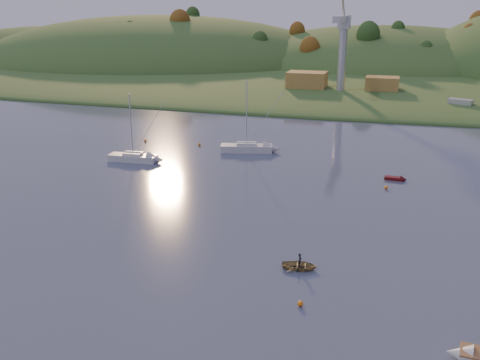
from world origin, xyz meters
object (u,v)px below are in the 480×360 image
(sailboat_near, at_px, (133,157))
(sailboat_far, at_px, (246,147))
(canoe, at_px, (300,266))
(red_tender, at_px, (398,179))

(sailboat_near, distance_m, sailboat_far, 20.05)
(sailboat_far, relative_size, canoe, 3.67)
(sailboat_far, distance_m, red_tender, 28.00)
(sailboat_far, bearing_deg, red_tender, -33.45)
(sailboat_far, xyz_separation_m, red_tender, (26.31, -9.56, -0.57))
(red_tender, bearing_deg, sailboat_near, -172.85)
(sailboat_far, bearing_deg, canoe, -80.85)
(canoe, bearing_deg, red_tender, -22.75)
(sailboat_far, height_order, red_tender, sailboat_far)
(red_tender, bearing_deg, canoe, -100.61)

